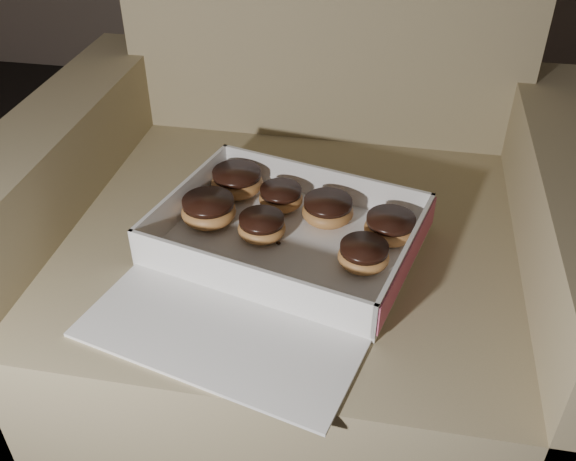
# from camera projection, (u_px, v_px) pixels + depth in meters

# --- Properties ---
(armchair) EXTENTS (0.90, 0.76, 0.94)m
(armchair) POSITION_uv_depth(u_px,v_px,m) (300.00, 261.00, 1.11)
(armchair) COLOR #887A57
(armchair) RESTS_ON floor
(bakery_box) EXTENTS (0.45, 0.49, 0.06)m
(bakery_box) POSITION_uv_depth(u_px,v_px,m) (279.00, 254.00, 0.90)
(bakery_box) COLOR white
(bakery_box) RESTS_ON armchair
(donut_a) EXTENTS (0.08, 0.08, 0.04)m
(donut_a) POSITION_uv_depth(u_px,v_px,m) (328.00, 210.00, 0.96)
(donut_a) COLOR #C57E45
(donut_a) RESTS_ON bakery_box
(donut_b) EXTENTS (0.07, 0.07, 0.04)m
(donut_b) POSITION_uv_depth(u_px,v_px,m) (262.00, 226.00, 0.93)
(donut_b) COLOR #C57E45
(donut_b) RESTS_ON bakery_box
(donut_c) EXTENTS (0.07, 0.07, 0.04)m
(donut_c) POSITION_uv_depth(u_px,v_px,m) (364.00, 255.00, 0.88)
(donut_c) COLOR #C57E45
(donut_c) RESTS_ON bakery_box
(donut_d) EXTENTS (0.08, 0.08, 0.04)m
(donut_d) POSITION_uv_depth(u_px,v_px,m) (237.00, 181.00, 1.02)
(donut_d) COLOR #C57E45
(donut_d) RESTS_ON bakery_box
(donut_e) EXTENTS (0.07, 0.07, 0.04)m
(donut_e) POSITION_uv_depth(u_px,v_px,m) (281.00, 197.00, 0.99)
(donut_e) COLOR #C57E45
(donut_e) RESTS_ON bakery_box
(donut_f) EXTENTS (0.08, 0.08, 0.04)m
(donut_f) POSITION_uv_depth(u_px,v_px,m) (209.00, 210.00, 0.96)
(donut_f) COLOR #C57E45
(donut_f) RESTS_ON bakery_box
(donut_g) EXTENTS (0.08, 0.08, 0.04)m
(donut_g) POSITION_uv_depth(u_px,v_px,m) (390.00, 227.00, 0.93)
(donut_g) COLOR #C57E45
(donut_g) RESTS_ON bakery_box
(crumb_a) EXTENTS (0.01, 0.01, 0.00)m
(crumb_a) POSITION_uv_depth(u_px,v_px,m) (199.00, 221.00, 0.97)
(crumb_a) COLOR black
(crumb_a) RESTS_ON bakery_box
(crumb_b) EXTENTS (0.01, 0.01, 0.00)m
(crumb_b) POSITION_uv_depth(u_px,v_px,m) (278.00, 243.00, 0.93)
(crumb_b) COLOR black
(crumb_b) RESTS_ON bakery_box
(crumb_c) EXTENTS (0.01, 0.01, 0.00)m
(crumb_c) POSITION_uv_depth(u_px,v_px,m) (288.00, 284.00, 0.86)
(crumb_c) COLOR black
(crumb_c) RESTS_ON bakery_box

